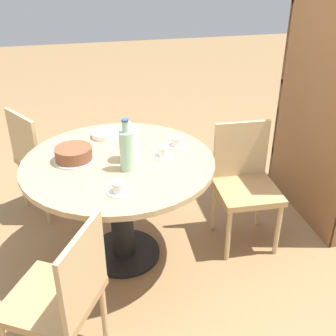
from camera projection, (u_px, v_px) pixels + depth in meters
ground_plane at (124, 254)px, 3.02m from camera, size 14.00×14.00×0.00m
dining_table at (120, 183)px, 2.73m from camera, size 1.22×1.22×0.76m
chair_a at (43, 158)px, 3.30m from camera, size 0.58×0.58×0.88m
chair_b at (62, 296)px, 2.03m from camera, size 0.57×0.57×0.88m
chair_c at (245, 182)px, 2.98m from camera, size 0.44×0.44×0.88m
bookshelf at (327, 104)px, 3.11m from camera, size 1.06×0.28×1.91m
coffee_pot at (130, 142)px, 2.60m from camera, size 0.11×0.11×0.27m
water_bottle at (126, 150)px, 2.49m from camera, size 0.08×0.08×0.33m
cake_main at (74, 154)px, 2.63m from camera, size 0.26×0.26×0.09m
cup_a at (163, 153)px, 2.69m from camera, size 0.13×0.13×0.07m
cup_b at (119, 188)px, 2.31m from camera, size 0.13×0.13×0.07m
cup_c at (177, 143)px, 2.82m from camera, size 0.13×0.13×0.07m
plate_stack at (105, 134)px, 2.96m from camera, size 0.19×0.19×0.04m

